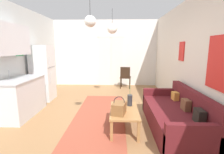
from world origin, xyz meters
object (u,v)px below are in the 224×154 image
pendant_lamp_near (90,21)px  handbag (119,108)px  refrigerator (43,73)px  accent_chair (125,76)px  pendant_lamp_far (112,29)px  couch (177,117)px  coffee_table (124,112)px  bamboo_vase (130,100)px

pendant_lamp_near → handbag: bearing=-15.4°
refrigerator → accent_chair: 3.04m
handbag → pendant_lamp_near: (-0.52, 0.14, 1.55)m
pendant_lamp_far → refrigerator: bearing=-176.7°
couch → refrigerator: size_ratio=1.22×
pendant_lamp_far → accent_chair: bearing=71.4°
accent_chair → pendant_lamp_far: bearing=78.6°
refrigerator → coffee_table: bearing=-36.9°
pendant_lamp_near → pendant_lamp_far: (0.32, 2.02, 0.09)m
couch → bamboo_vase: bearing=169.0°
couch → pendant_lamp_far: (-1.36, 1.91, 1.91)m
couch → pendant_lamp_far: bearing=125.5°
handbag → pendant_lamp_far: size_ratio=0.49×
coffee_table → handbag: bearing=-116.5°
pendant_lamp_far → pendant_lamp_near: bearing=-99.0°
couch → bamboo_vase: size_ratio=4.53×
couch → bamboo_vase: (-0.94, 0.18, 0.27)m
coffee_table → pendant_lamp_far: pendant_lamp_far is taller
accent_chair → pendant_lamp_near: size_ratio=1.14×
coffee_table → refrigerator: size_ratio=0.58×
bamboo_vase → pendant_lamp_near: pendant_lamp_near is taller
handbag → refrigerator: size_ratio=0.21×
couch → coffee_table: size_ratio=2.12×
coffee_table → bamboo_vase: bamboo_vase is taller
refrigerator → couch: bearing=-27.1°
handbag → accent_chair: bearing=85.6°
accent_chair → pendant_lamp_far: pendant_lamp_far is taller
coffee_table → bamboo_vase: size_ratio=2.14×
accent_chair → bamboo_vase: bearing=96.3°
couch → pendant_lamp_near: (-1.68, -0.11, 1.82)m
accent_chair → pendant_lamp_near: 3.86m
refrigerator → accent_chair: size_ratio=1.95×
handbag → accent_chair: (0.27, 3.57, -0.04)m
handbag → accent_chair: size_ratio=0.41×
couch → pendant_lamp_far: pendant_lamp_far is taller
refrigerator → pendant_lamp_near: (1.81, -1.89, 1.23)m
refrigerator → accent_chair: (2.61, 1.53, -0.36)m
coffee_table → pendant_lamp_far: (-0.30, 1.95, 1.80)m
bamboo_vase → refrigerator: size_ratio=0.27×
handbag → refrigerator: 3.11m
accent_chair → couch: bearing=112.2°
coffee_table → pendant_lamp_near: (-0.62, -0.06, 1.71)m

